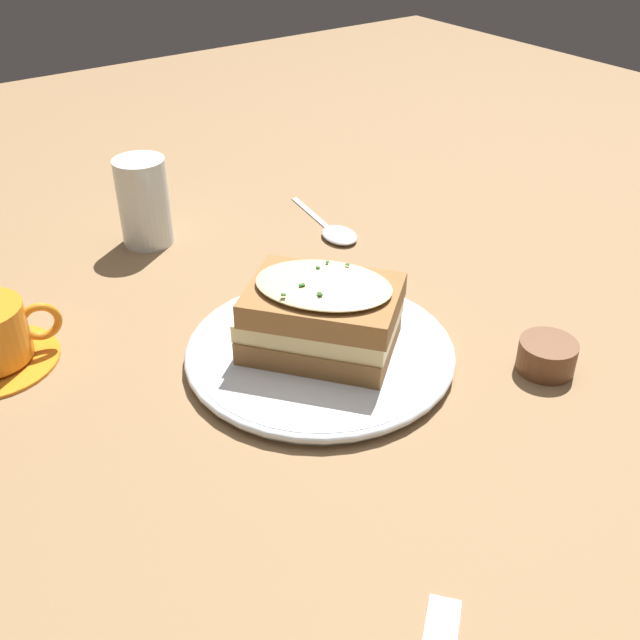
{
  "coord_description": "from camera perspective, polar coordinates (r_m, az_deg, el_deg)",
  "views": [
    {
      "loc": [
        -0.48,
        0.35,
        0.45
      ],
      "look_at": [
        0.02,
        -0.01,
        0.05
      ],
      "focal_mm": 42.0,
      "sensor_mm": 36.0,
      "label": 1
    }
  ],
  "objects": [
    {
      "name": "ground_plane",
      "position": [
        0.74,
        0.06,
        -3.8
      ],
      "size": [
        2.4,
        2.4,
        0.0
      ],
      "primitive_type": "plane",
      "color": "olive"
    },
    {
      "name": "dinner_plate",
      "position": [
        0.75,
        0.0,
        -2.43
      ],
      "size": [
        0.27,
        0.27,
        0.01
      ],
      "color": "white",
      "rests_on": "ground_plane"
    },
    {
      "name": "sandwich",
      "position": [
        0.73,
        0.11,
        0.38
      ],
      "size": [
        0.18,
        0.17,
        0.08
      ],
      "rotation": [
        0.0,
        0.0,
        3.81
      ],
      "color": "olive",
      "rests_on": "dinner_plate"
    },
    {
      "name": "water_glass",
      "position": [
        0.98,
        -13.28,
        8.75
      ],
      "size": [
        0.06,
        0.06,
        0.11
      ],
      "primitive_type": "cylinder",
      "color": "silver",
      "rests_on": "ground_plane"
    },
    {
      "name": "spoon",
      "position": [
        0.99,
        1.23,
        6.69
      ],
      "size": [
        0.17,
        0.05,
        0.01
      ],
      "rotation": [
        0.0,
        0.0,
        1.42
      ],
      "color": "silver",
      "rests_on": "ground_plane"
    },
    {
      "name": "condiment_pot",
      "position": [
        0.77,
        16.9,
        -2.62
      ],
      "size": [
        0.06,
        0.06,
        0.03
      ],
      "primitive_type": "cylinder",
      "color": "brown",
      "rests_on": "ground_plane"
    }
  ]
}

